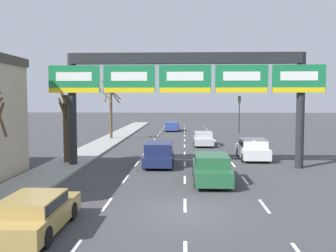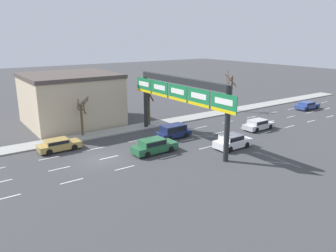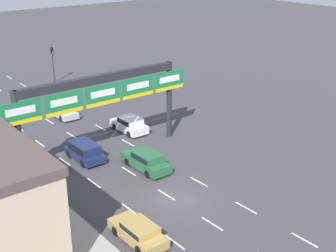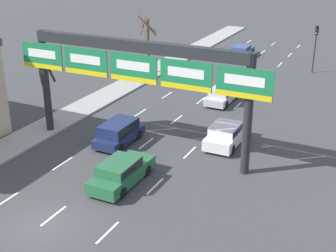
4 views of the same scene
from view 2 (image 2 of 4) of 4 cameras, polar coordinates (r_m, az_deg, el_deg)
name	(u,v)px [view 2 (image 2 of 4)]	position (r m, az deg, el deg)	size (l,w,h in m)	color
ground_plane	(100,160)	(33.13, -11.77, -5.76)	(220.00, 220.00, 0.00)	#3D3D3F
sidewalk_left	(72,139)	(40.22, -16.38, -2.17)	(2.80, 110.00, 0.15)	#999993
lane_dashes	(203,136)	(40.02, 6.18, -1.81)	(6.72, 67.00, 0.01)	white
sign_gantry	(180,93)	(36.41, 2.04, 5.83)	(17.64, 0.70, 7.42)	#232628
building_near	(71,99)	(47.15, -16.58, 4.59)	(11.55, 11.73, 6.91)	#C6B293
suv_navy	(173,131)	(39.07, 0.94, -0.80)	(1.91, 4.11, 1.58)	#19234C
car_gold	(58,144)	(36.59, -18.53, -3.05)	(1.83, 4.38, 1.29)	#A88947
car_green	(154,145)	(34.05, -2.49, -3.40)	(1.90, 4.81, 1.52)	#235B38
car_silver	(258,124)	(44.12, 15.45, 0.31)	(1.81, 4.44, 1.34)	#B7B7BC
car_blue	(307,105)	(59.31, 23.06, 3.36)	(1.92, 4.55, 1.26)	navy
car_white	(232,141)	(36.14, 11.11, -2.54)	(1.95, 4.24, 1.56)	silver
tree_bare_closest	(148,106)	(44.02, -3.46, 3.53)	(1.43, 1.42, 5.50)	brown
tree_bare_second	(231,90)	(53.65, 10.89, 6.25)	(2.49, 1.86, 6.43)	brown
tree_bare_third	(82,116)	(40.56, -14.76, 1.76)	(1.67, 1.64, 4.68)	brown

